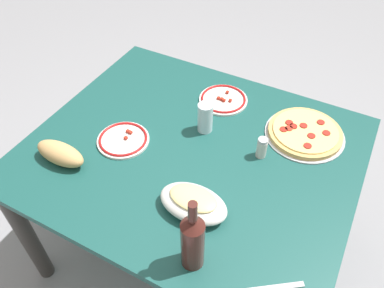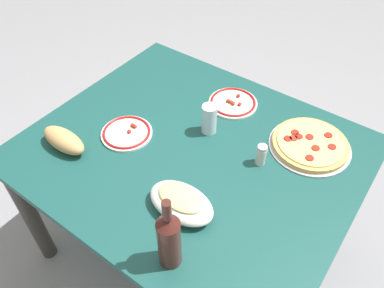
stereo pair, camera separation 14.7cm
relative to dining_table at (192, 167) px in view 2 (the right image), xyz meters
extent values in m
plane|color=gray|center=(0.00, 0.00, -0.61)|extent=(8.00, 8.00, 0.00)
cube|color=#194C47|center=(0.00, 0.00, 0.09)|extent=(1.25, 1.06, 0.03)
cylinder|color=#33302D|center=(-0.57, -0.47, -0.27)|extent=(0.07, 0.07, 0.69)
cylinder|color=#33302D|center=(0.57, -0.47, -0.27)|extent=(0.07, 0.07, 0.69)
cylinder|color=#33302D|center=(0.57, 0.47, -0.27)|extent=(0.07, 0.07, 0.69)
cylinder|color=#B7B7BC|center=(-0.37, -0.28, 0.11)|extent=(0.32, 0.32, 0.01)
cylinder|color=tan|center=(-0.37, -0.28, 0.12)|extent=(0.30, 0.30, 0.02)
cylinder|color=#EACC75|center=(-0.37, -0.28, 0.13)|extent=(0.26, 0.26, 0.01)
cylinder|color=maroon|center=(-0.40, -0.26, 0.14)|extent=(0.03, 0.03, 0.00)
cylinder|color=maroon|center=(-0.29, -0.29, 0.14)|extent=(0.03, 0.03, 0.00)
cylinder|color=maroon|center=(-0.32, -0.28, 0.14)|extent=(0.03, 0.03, 0.00)
cylinder|color=maroon|center=(-0.29, -0.24, 0.14)|extent=(0.03, 0.03, 0.00)
cylinder|color=maroon|center=(-0.41, -0.35, 0.14)|extent=(0.03, 0.03, 0.00)
cylinder|color=maroon|center=(-0.40, -0.20, 0.14)|extent=(0.03, 0.03, 0.00)
cylinder|color=maroon|center=(-0.35, -0.30, 0.14)|extent=(0.03, 0.03, 0.00)
cylinder|color=#B22D1E|center=(-0.30, -0.26, 0.14)|extent=(0.03, 0.03, 0.00)
cylinder|color=maroon|center=(-0.44, -0.30, 0.14)|extent=(0.03, 0.03, 0.00)
ellipsoid|color=white|center=(-0.14, 0.25, 0.14)|extent=(0.24, 0.15, 0.07)
ellipsoid|color=#AD2819|center=(-0.14, 0.25, 0.15)|extent=(0.20, 0.12, 0.03)
ellipsoid|color=#EFD684|center=(-0.14, 0.25, 0.17)|extent=(0.17, 0.10, 0.02)
cylinder|color=#471E19|center=(-0.22, 0.41, 0.20)|extent=(0.07, 0.07, 0.19)
cone|color=#471E19|center=(-0.22, 0.41, 0.31)|extent=(0.07, 0.07, 0.03)
cylinder|color=#471E19|center=(-0.22, 0.41, 0.36)|extent=(0.03, 0.03, 0.07)
cylinder|color=silver|center=(0.01, -0.13, 0.17)|extent=(0.06, 0.06, 0.13)
cylinder|color=white|center=(0.02, -0.33, 0.11)|extent=(0.22, 0.22, 0.01)
torus|color=red|center=(0.02, -0.33, 0.12)|extent=(0.20, 0.20, 0.01)
cube|color=#AD2819|center=(-0.02, -0.33, 0.12)|extent=(0.01, 0.01, 0.01)
cube|color=#AD2819|center=(0.02, -0.38, 0.12)|extent=(0.01, 0.01, 0.01)
cube|color=#AD2819|center=(0.01, -0.32, 0.12)|extent=(0.01, 0.01, 0.01)
cube|color=#AD2819|center=(0.02, -0.32, 0.12)|extent=(0.01, 0.01, 0.01)
cube|color=#AD2819|center=(0.04, -0.32, 0.12)|extent=(0.01, 0.01, 0.01)
cylinder|color=white|center=(0.26, 0.09, 0.11)|extent=(0.21, 0.21, 0.01)
torus|color=red|center=(0.26, 0.09, 0.12)|extent=(0.19, 0.19, 0.01)
cube|color=#AD2819|center=(0.26, 0.05, 0.12)|extent=(0.01, 0.01, 0.01)
cube|color=#AD2819|center=(0.27, 0.05, 0.12)|extent=(0.01, 0.01, 0.01)
cube|color=#AD2819|center=(0.25, 0.08, 0.12)|extent=(0.01, 0.01, 0.01)
ellipsoid|color=tan|center=(0.41, 0.28, 0.15)|extent=(0.21, 0.09, 0.08)
cylinder|color=silver|center=(-0.25, -0.10, 0.14)|extent=(0.04, 0.04, 0.07)
cylinder|color=#B7B7BC|center=(-0.25, -0.10, 0.19)|extent=(0.04, 0.04, 0.01)
camera|label=1|loc=(-0.48, 0.91, 1.19)|focal=35.76mm
camera|label=2|loc=(-0.61, 0.84, 1.19)|focal=35.76mm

